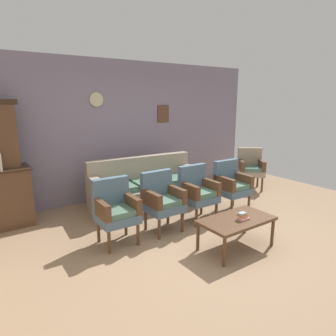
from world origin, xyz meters
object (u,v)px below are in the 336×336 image
armchair_by_doorway (162,199)px  armchair_near_cabinet (231,184)px  armchair_row_middle (198,191)px  wingback_chair_by_fireplace (251,167)px  floral_couch (147,189)px  book_stack_on_table (243,216)px  armchair_near_couch_end (116,209)px  coffee_table (236,222)px

armchair_by_doorway → armchair_near_cabinet: size_ratio=1.00×
armchair_row_middle → wingback_chair_by_fireplace: bearing=17.7°
floral_couch → book_stack_on_table: 2.16m
wingback_chair_by_fireplace → floral_couch: bearing=171.8°
armchair_near_couch_end → coffee_table: bearing=-40.7°
armchair_near_couch_end → wingback_chair_by_fireplace: (3.56, 0.66, 0.00)m
floral_couch → coffee_table: bearing=-86.3°
armchair_row_middle → floral_couch: bearing=108.9°
armchair_by_doorway → book_stack_on_table: bearing=-64.6°
armchair_row_middle → armchair_near_cabinet: bearing=-2.5°
armchair_row_middle → wingback_chair_by_fireplace: same height
wingback_chair_by_fireplace → armchair_near_cabinet: bearing=-152.5°
armchair_by_doorway → armchair_near_couch_end: bearing=178.2°
armchair_near_couch_end → coffee_table: 1.64m
floral_couch → wingback_chair_by_fireplace: bearing=-8.2°
armchair_near_couch_end → armchair_near_cabinet: (2.21, -0.05, 0.00)m
armchair_row_middle → wingback_chair_by_fireplace: (2.11, 0.67, 0.00)m
wingback_chair_by_fireplace → coffee_table: 2.89m
floral_couch → armchair_near_cabinet: bearing=-43.8°
armchair_near_couch_end → armchair_near_cabinet: 2.21m
wingback_chair_by_fireplace → coffee_table: (-2.32, -1.72, -0.12)m
armchair_near_cabinet → coffee_table: armchair_near_cabinet is taller
floral_couch → armchair_near_cabinet: 1.54m
floral_couch → coffee_table: 2.08m
wingback_chair_by_fireplace → coffee_table: bearing=-143.5°
coffee_table → book_stack_on_table: (0.04, -0.07, 0.09)m
floral_couch → armchair_by_doorway: bearing=-109.0°
armchair_near_cabinet → wingback_chair_by_fireplace: same height
armchair_near_couch_end → armchair_near_cabinet: same height
armchair_by_doorway → floral_couch: bearing=71.0°
armchair_by_doorway → armchair_row_middle: (0.71, 0.01, 0.00)m
armchair_near_couch_end → wingback_chair_by_fireplace: bearing=10.4°
armchair_row_middle → wingback_chair_by_fireplace: 2.21m
wingback_chair_by_fireplace → armchair_near_couch_end: bearing=-169.6°
armchair_near_cabinet → armchair_by_doorway: bearing=179.0°
armchair_near_couch_end → wingback_chair_by_fireplace: same height
armchair_near_couch_end → armchair_near_cabinet: size_ratio=1.00×
floral_couch → armchair_near_cabinet: (1.11, -1.06, 0.17)m
armchair_by_doorway → armchair_row_middle: same height
armchair_by_doorway → book_stack_on_table: (0.53, -1.11, -0.03)m
armchair_row_middle → coffee_table: bearing=-101.7°
armchair_near_couch_end → armchair_near_cabinet: bearing=-1.3°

